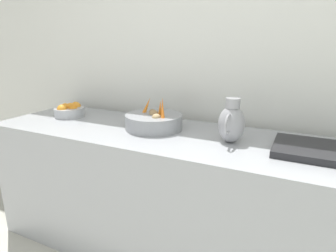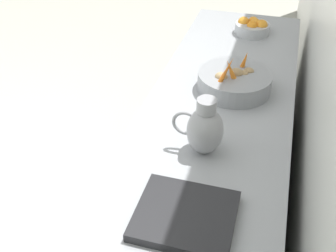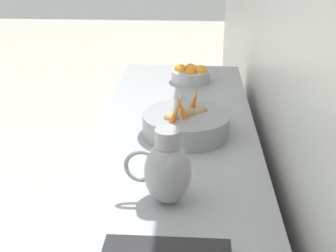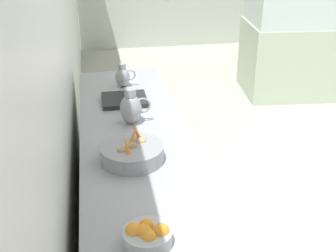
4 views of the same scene
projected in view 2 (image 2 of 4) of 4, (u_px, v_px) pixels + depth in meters
prep_counter at (208, 185)px, 2.15m from camera, size 0.71×2.73×0.86m
vegetable_colander at (234, 81)px, 2.07m from camera, size 0.37×0.37×0.22m
orange_bowl at (253, 27)px, 2.64m from camera, size 0.22×0.22×0.11m
metal_pitcher_tall at (204, 129)px, 1.64m from camera, size 0.21×0.15×0.25m
counter_sink_basin at (185, 216)px, 1.40m from camera, size 0.34×0.30×0.04m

